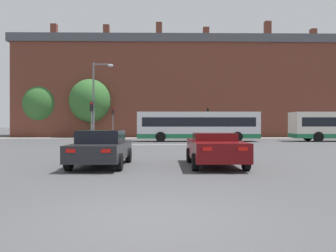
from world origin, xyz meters
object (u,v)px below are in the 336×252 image
at_px(traffic_light_far_right, 208,118).
at_px(car_saloon_left, 102,148).
at_px(car_roadster_right, 215,149).
at_px(pedestrian_walking_west, 185,129).
at_px(pedestrian_walking_east, 92,131).
at_px(bus_crossing_lead, 198,126).
at_px(traffic_light_near_left, 91,115).
at_px(pedestrian_waiting, 166,130).
at_px(street_lamp_junction, 97,95).
at_px(traffic_light_far_left, 113,118).

bearing_deg(traffic_light_far_right, car_saloon_left, -106.42).
relative_size(car_roadster_right, traffic_light_far_right, 1.18).
bearing_deg(pedestrian_walking_west, car_saloon_left, 159.54).
distance_m(pedestrian_walking_east, pedestrian_walking_west, 11.90).
distance_m(bus_crossing_lead, traffic_light_near_left, 10.73).
distance_m(car_roadster_right, bus_crossing_lead, 19.77).
relative_size(car_saloon_left, pedestrian_waiting, 2.62).
height_order(bus_crossing_lead, pedestrian_walking_west, bus_crossing_lead).
bearing_deg(pedestrian_waiting, bus_crossing_lead, 92.31).
height_order(car_saloon_left, street_lamp_junction, street_lamp_junction).
relative_size(bus_crossing_lead, traffic_light_near_left, 3.30).
bearing_deg(pedestrian_walking_east, bus_crossing_lead, 45.72).
bearing_deg(pedestrian_waiting, traffic_light_near_left, 48.66).
distance_m(bus_crossing_lead, traffic_light_far_left, 12.57).
bearing_deg(traffic_light_far_left, traffic_light_far_right, -1.25).
distance_m(traffic_light_far_left, pedestrian_waiting, 6.98).
xyz_separation_m(car_roadster_right, traffic_light_far_left, (-8.36, 27.56, 1.86)).
distance_m(bus_crossing_lead, pedestrian_waiting, 9.99).
bearing_deg(pedestrian_walking_west, pedestrian_waiting, 73.37).
distance_m(traffic_light_far_left, pedestrian_walking_east, 3.36).
bearing_deg(car_saloon_left, traffic_light_near_left, 104.88).
xyz_separation_m(bus_crossing_lead, street_lamp_junction, (-9.33, -4.07, 2.75)).
bearing_deg(pedestrian_walking_west, pedestrian_walking_east, 81.61).
bearing_deg(street_lamp_junction, pedestrian_walking_east, 103.88).
distance_m(traffic_light_far_right, pedestrian_waiting, 5.74).
xyz_separation_m(pedestrian_waiting, pedestrian_walking_west, (2.52, -0.30, 0.10)).
bearing_deg(street_lamp_junction, car_saloon_left, -77.92).
bearing_deg(traffic_light_far_right, bus_crossing_lead, -105.14).
bearing_deg(bus_crossing_lead, pedestrian_walking_west, -176.07).
bearing_deg(traffic_light_near_left, bus_crossing_lead, 24.72).
bearing_deg(traffic_light_far_left, car_roadster_right, -73.13).
relative_size(car_saloon_left, car_roadster_right, 1.00).
relative_size(street_lamp_junction, pedestrian_waiting, 4.25).
distance_m(traffic_light_near_left, pedestrian_waiting, 15.47).
xyz_separation_m(bus_crossing_lead, pedestrian_walking_east, (-12.52, 8.84, -0.67)).
height_order(car_roadster_right, pedestrian_walking_west, pedestrian_walking_west).
distance_m(pedestrian_waiting, pedestrian_walking_east, 9.39).
distance_m(car_saloon_left, traffic_light_far_right, 28.51).
relative_size(traffic_light_far_right, traffic_light_near_left, 1.02).
xyz_separation_m(car_roadster_right, pedestrian_walking_west, (0.77, 28.86, 0.38)).
xyz_separation_m(car_saloon_left, traffic_light_far_right, (8.04, 27.29, 1.80)).
distance_m(traffic_light_near_left, pedestrian_walking_west, 16.44).
height_order(bus_crossing_lead, traffic_light_far_right, traffic_light_far_right).
xyz_separation_m(bus_crossing_lead, traffic_light_far_left, (-9.76, 7.86, 0.99)).
xyz_separation_m(car_saloon_left, traffic_light_near_left, (-3.73, 15.22, 1.74)).
height_order(car_saloon_left, traffic_light_near_left, traffic_light_near_left).
xyz_separation_m(car_saloon_left, bus_crossing_lead, (5.99, 19.69, 0.84)).
bearing_deg(traffic_light_far_right, street_lamp_junction, -134.28).
distance_m(bus_crossing_lead, pedestrian_walking_west, 9.20).
distance_m(car_saloon_left, traffic_light_near_left, 15.77).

